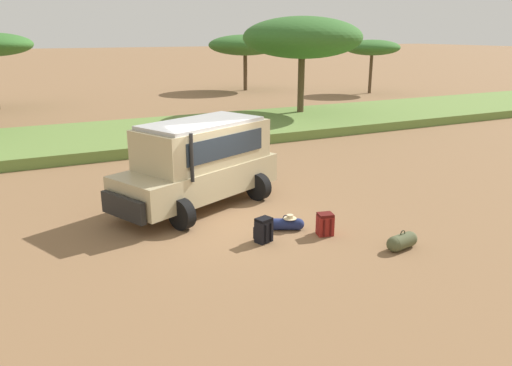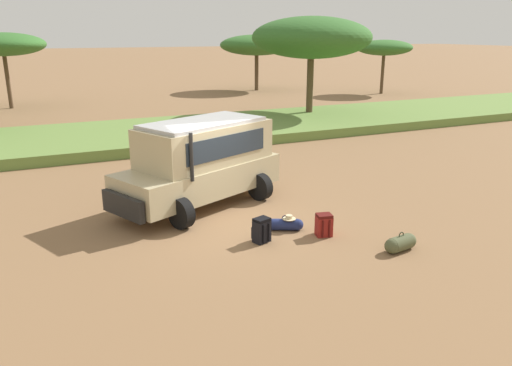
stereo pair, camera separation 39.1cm
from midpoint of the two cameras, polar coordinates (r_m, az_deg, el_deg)
The scene contains 11 objects.
ground_plane at distance 13.37m, azimuth -2.33°, elevation -4.25°, with size 320.00×320.00×0.00m, color olive.
grass_bank at distance 23.84m, azimuth -12.83°, elevation 5.34°, with size 120.00×7.00×0.44m.
safari_vehicle at distance 14.25m, azimuth -5.44°, elevation 2.50°, with size 5.38×3.84×2.44m.
backpack_beside_front_wheel at distance 11.91m, azimuth 1.56°, elevation -5.43°, with size 0.45×0.45×0.60m.
backpack_cluster_center at distance 12.41m, azimuth 8.65°, elevation -4.78°, with size 0.44×0.46×0.56m.
duffel_bag_low_black_case at distance 12.68m, azimuth 4.24°, elevation -4.72°, with size 0.87×0.57×0.40m.
duffel_bag_soft_canvas at distance 12.01m, azimuth 17.10°, elevation -6.61°, with size 0.90×0.44×0.46m.
acacia_tree_centre_back at distance 36.56m, azimuth -26.69°, elevation 13.96°, with size 5.24×5.35×4.81m.
acacia_tree_right_mid at distance 28.63m, azimuth 6.75°, elevation 16.16°, with size 6.50×6.76×5.66m.
acacia_tree_far_right at distance 43.57m, azimuth 0.33°, elevation 15.48°, with size 6.24×5.65×4.63m.
acacia_tree_distant_right at distance 42.43m, azimuth 14.72°, elevation 14.71°, with size 4.63×4.16×4.24m.
Camera 2 is at (-4.51, -11.64, 4.81)m, focal length 35.00 mm.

